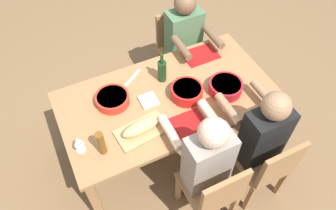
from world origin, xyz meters
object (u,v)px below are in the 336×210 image
chair_far_right (177,46)px  serving_bowl_greens (187,92)px  diner_far_right (185,40)px  serving_bowl_salad (112,99)px  beer_bottle (101,143)px  wine_glass (78,142)px  cutting_board (142,131)px  chair_near_center (214,191)px  dining_table (168,103)px  chair_near_right (267,166)px  bread_loaf (141,127)px  diner_near_center (205,158)px  wine_bottle (162,71)px  napkin_stack (148,100)px  serving_bowl_pasta (226,86)px  diner_near_right (260,134)px

chair_far_right → serving_bowl_greens: 0.99m
diner_far_right → serving_bowl_salad: bearing=-152.9°
beer_bottle → wine_glass: beer_bottle is taller
cutting_board → chair_near_center: bearing=-60.1°
dining_table → chair_far_right: 0.96m
chair_near_right → cutting_board: 1.04m
chair_far_right → serving_bowl_greens: bearing=-112.2°
bread_loaf → chair_near_right: bearing=-34.9°
serving_bowl_greens → wine_glass: bearing=-172.7°
beer_bottle → dining_table: bearing=21.8°
chair_near_center → bread_loaf: bearing=119.9°
diner_near_center → cutting_board: 0.52m
wine_bottle → napkin_stack: size_ratio=2.07×
beer_bottle → bread_loaf: bearing=6.2°
beer_bottle → chair_near_center: bearing=-39.6°
chair_far_right → serving_bowl_salad: chair_far_right is taller
chair_near_right → chair_near_center: 0.50m
serving_bowl_pasta → beer_bottle: 1.13m
serving_bowl_pasta → bread_loaf: 0.80m
diner_far_right → cutting_board: size_ratio=3.00×
wine_glass → napkin_stack: bearing=18.2°
serving_bowl_pasta → serving_bowl_salad: serving_bowl_pasta is taller
chair_far_right → serving_bowl_greens: (-0.35, -0.87, 0.32)m
wine_glass → serving_bowl_greens: bearing=7.3°
diner_near_center → serving_bowl_pasta: bearing=45.4°
beer_bottle → wine_glass: bearing=151.0°
serving_bowl_greens → chair_near_center: bearing=-100.9°
chair_far_right → napkin_stack: (-0.66, -0.78, 0.27)m
chair_near_center → diner_near_center: diner_near_center is taller
chair_far_right → diner_near_right: 1.44m
chair_near_center → beer_bottle: size_ratio=3.86×
bread_loaf → napkin_stack: size_ratio=2.29×
bread_loaf → chair_far_right: bearing=51.2°
serving_bowl_salad → diner_near_right: bearing=-39.5°
serving_bowl_salad → napkin_stack: size_ratio=1.99×
chair_near_center → diner_near_center: bearing=90.0°
dining_table → diner_far_right: (0.50, 0.62, 0.04)m
dining_table → chair_near_center: bearing=-90.0°
dining_table → beer_bottle: beer_bottle is taller
bread_loaf → wine_glass: wine_glass is taller
chair_near_right → dining_table: bearing=121.6°
chair_near_center → napkin_stack: (-0.17, 0.83, 0.27)m
serving_bowl_greens → wine_glass: size_ratio=1.60×
diner_far_right → chair_near_center: diner_far_right is taller
dining_table → serving_bowl_pasta: bearing=-17.7°
diner_near_center → napkin_stack: diner_near_center is taller
diner_near_right → cutting_board: diner_near_right is taller
diner_far_right → bread_loaf: size_ratio=3.75×
serving_bowl_greens → wine_glass: (-0.94, -0.12, 0.06)m
chair_far_right → serving_bowl_salad: size_ratio=3.05×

